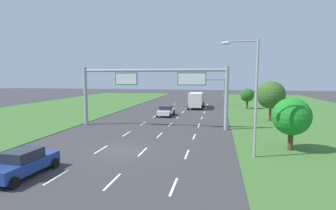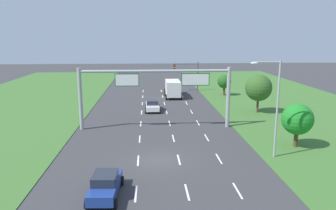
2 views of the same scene
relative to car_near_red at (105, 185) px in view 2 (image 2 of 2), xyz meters
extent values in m
plane|color=#38383A|center=(3.74, 6.19, -0.80)|extent=(200.00, 200.00, 0.00)
cube|color=#3D6B2D|center=(24.74, 16.19, -0.77)|extent=(24.00, 120.00, 0.06)
cube|color=white|center=(1.99, 0.19, -0.80)|extent=(0.14, 2.40, 0.01)
cube|color=white|center=(1.99, 6.19, -0.80)|extent=(0.14, 2.40, 0.01)
cube|color=white|center=(1.99, 12.19, -0.80)|extent=(0.14, 2.40, 0.01)
cube|color=white|center=(1.99, 18.19, -0.80)|extent=(0.14, 2.40, 0.01)
cube|color=white|center=(1.99, 24.19, -0.80)|extent=(0.14, 2.40, 0.01)
cube|color=white|center=(1.99, 30.19, -0.80)|extent=(0.14, 2.40, 0.01)
cube|color=white|center=(1.99, 36.19, -0.80)|extent=(0.14, 2.40, 0.01)
cube|color=white|center=(1.99, 42.19, -0.80)|extent=(0.14, 2.40, 0.01)
cube|color=white|center=(5.49, 0.19, -0.80)|extent=(0.14, 2.40, 0.01)
cube|color=white|center=(5.49, 6.19, -0.80)|extent=(0.14, 2.40, 0.01)
cube|color=white|center=(5.49, 12.19, -0.80)|extent=(0.14, 2.40, 0.01)
cube|color=white|center=(5.49, 18.19, -0.80)|extent=(0.14, 2.40, 0.01)
cube|color=white|center=(5.49, 24.19, -0.80)|extent=(0.14, 2.40, 0.01)
cube|color=white|center=(5.49, 30.19, -0.80)|extent=(0.14, 2.40, 0.01)
cube|color=white|center=(5.49, 36.19, -0.80)|extent=(0.14, 2.40, 0.01)
cube|color=white|center=(5.49, 42.19, -0.80)|extent=(0.14, 2.40, 0.01)
cube|color=white|center=(8.99, 0.19, -0.80)|extent=(0.14, 2.40, 0.01)
cube|color=white|center=(8.99, 6.19, -0.80)|extent=(0.14, 2.40, 0.01)
cube|color=white|center=(8.99, 12.19, -0.80)|extent=(0.14, 2.40, 0.01)
cube|color=white|center=(8.99, 18.19, -0.80)|extent=(0.14, 2.40, 0.01)
cube|color=white|center=(8.99, 24.19, -0.80)|extent=(0.14, 2.40, 0.01)
cube|color=white|center=(8.99, 30.19, -0.80)|extent=(0.14, 2.40, 0.01)
cube|color=white|center=(8.99, 36.19, -0.80)|extent=(0.14, 2.40, 0.01)
cube|color=white|center=(8.99, 42.19, -0.80)|extent=(0.14, 2.40, 0.01)
cube|color=navy|center=(0.00, 0.01, -0.14)|extent=(1.94, 4.46, 0.69)
cube|color=#232833|center=(0.00, -0.04, 0.50)|extent=(1.63, 2.04, 0.60)
cylinder|color=black|center=(-0.78, 1.70, -0.48)|extent=(0.25, 0.65, 0.64)
cylinder|color=black|center=(0.96, 1.60, -0.48)|extent=(0.25, 0.65, 0.64)
cylinder|color=black|center=(-0.96, -1.58, -0.48)|extent=(0.25, 0.65, 0.64)
cylinder|color=black|center=(0.78, -1.67, -0.48)|extent=(0.25, 0.65, 0.64)
cube|color=white|center=(3.53, 25.16, -0.17)|extent=(1.87, 4.45, 0.62)
cube|color=#232833|center=(3.53, 25.16, 0.44)|extent=(1.65, 1.94, 0.61)
cylinder|color=black|center=(2.59, 26.83, -0.48)|extent=(0.22, 0.64, 0.64)
cylinder|color=black|center=(4.49, 26.83, -0.48)|extent=(0.22, 0.64, 0.64)
cylinder|color=black|center=(2.58, 23.49, -0.48)|extent=(0.22, 0.64, 0.64)
cylinder|color=black|center=(4.47, 23.49, -0.48)|extent=(0.22, 0.64, 0.64)
cube|color=#B21E19|center=(7.20, 38.92, 0.75)|extent=(2.21, 2.11, 2.20)
cube|color=silver|center=(7.19, 35.05, 0.88)|extent=(2.38, 5.34, 2.48)
cylinder|color=black|center=(6.08, 39.42, -0.35)|extent=(0.28, 0.90, 0.90)
cylinder|color=black|center=(8.34, 39.42, -0.35)|extent=(0.28, 0.90, 0.90)
cylinder|color=black|center=(5.99, 37.12, -0.35)|extent=(0.28, 0.90, 0.90)
cylinder|color=black|center=(8.41, 37.12, -0.35)|extent=(0.28, 0.90, 0.90)
cylinder|color=black|center=(5.98, 32.99, -0.35)|extent=(0.28, 0.90, 0.90)
cylinder|color=black|center=(8.40, 32.98, -0.35)|extent=(0.28, 0.90, 0.90)
cylinder|color=#9EA0A5|center=(-4.66, 16.23, 2.70)|extent=(0.44, 0.44, 7.00)
cylinder|color=#9EA0A5|center=(12.14, 16.23, 2.70)|extent=(0.44, 0.44, 7.00)
cylinder|color=#9EA0A5|center=(3.74, 16.23, 5.80)|extent=(16.80, 0.32, 0.32)
cube|color=#0C5B28|center=(0.59, 16.23, 4.83)|extent=(2.69, 0.12, 1.42)
cube|color=white|center=(0.59, 16.16, 4.83)|extent=(2.53, 0.01, 1.26)
cube|color=#0C5B28|center=(8.29, 16.23, 4.83)|extent=(3.20, 0.12, 1.42)
cube|color=white|center=(8.29, 16.16, 4.83)|extent=(3.04, 0.01, 1.26)
cylinder|color=#47494F|center=(12.48, 41.66, 2.00)|extent=(0.20, 0.20, 5.60)
cylinder|color=#47494F|center=(10.23, 41.66, 4.45)|extent=(4.50, 0.14, 0.14)
cube|color=black|center=(7.98, 41.66, 3.80)|extent=(0.32, 0.36, 1.10)
sphere|color=red|center=(7.98, 41.46, 4.17)|extent=(0.22, 0.22, 0.22)
sphere|color=orange|center=(7.98, 41.46, 3.80)|extent=(0.22, 0.22, 0.22)
sphere|color=green|center=(7.98, 41.46, 3.43)|extent=(0.22, 0.22, 0.22)
cylinder|color=#9EA0A5|center=(13.89, 6.25, 3.45)|extent=(0.18, 0.18, 8.50)
cylinder|color=#9EA0A5|center=(12.79, 6.25, 7.55)|extent=(2.20, 0.10, 0.10)
ellipsoid|color=silver|center=(11.69, 6.25, 7.45)|extent=(0.64, 0.32, 0.24)
cylinder|color=#513823|center=(16.95, 8.73, 0.02)|extent=(0.40, 0.40, 1.65)
sphere|color=#1C7D24|center=(16.95, 8.73, 1.96)|extent=(2.96, 2.96, 2.96)
cylinder|color=#513823|center=(18.02, 23.03, 0.26)|extent=(0.30, 0.30, 2.13)
sphere|color=#305923|center=(18.02, 23.03, 2.69)|extent=(3.64, 3.64, 3.64)
cylinder|color=#513823|center=(16.44, 36.47, 0.01)|extent=(0.34, 0.34, 1.63)
sphere|color=#22581D|center=(16.44, 36.47, 1.74)|extent=(2.43, 2.43, 2.43)
camera|label=1|loc=(11.25, -13.13, 5.07)|focal=28.00mm
camera|label=2|loc=(2.90, -20.32, 9.66)|focal=35.00mm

